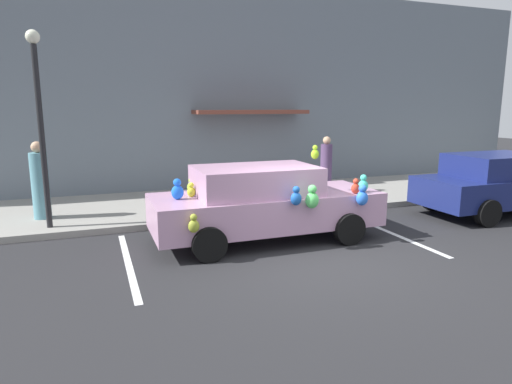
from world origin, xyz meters
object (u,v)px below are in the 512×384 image
object	(u,v)px
pedestrian_walking_past	(40,183)
teddy_bear_on_sidewalk	(263,198)
street_lamp_post	(39,111)
pedestrian_near_shopfront	(326,167)
plush_covered_car	(264,202)
parked_sedan_behind	(500,183)

from	to	relation	value
pedestrian_walking_past	teddy_bear_on_sidewalk	bearing A→B (deg)	-9.12
street_lamp_post	pedestrian_near_shopfront	distance (m)	7.87
street_lamp_post	pedestrian_near_shopfront	xyz separation A→B (m)	(7.55, 1.41, -1.70)
teddy_bear_on_sidewalk	pedestrian_walking_past	distance (m)	5.29
plush_covered_car	teddy_bear_on_sidewalk	xyz separation A→B (m)	(0.80, 2.13, -0.37)
parked_sedan_behind	teddy_bear_on_sidewalk	size ratio (longest dim) A/B	7.55
plush_covered_car	teddy_bear_on_sidewalk	size ratio (longest dim) A/B	7.88
teddy_bear_on_sidewalk	pedestrian_walking_past	bearing A→B (deg)	170.88
street_lamp_post	pedestrian_near_shopfront	size ratio (longest dim) A/B	2.41
street_lamp_post	plush_covered_car	bearing A→B (deg)	-25.98
plush_covered_car	street_lamp_post	world-z (taller)	street_lamp_post
plush_covered_car	pedestrian_walking_past	distance (m)	5.30
plush_covered_car	pedestrian_walking_past	xyz separation A→B (m)	(-4.39, 2.96, 0.18)
parked_sedan_behind	pedestrian_near_shopfront	world-z (taller)	pedestrian_near_shopfront
street_lamp_post	pedestrian_walking_past	world-z (taller)	street_lamp_post
pedestrian_near_shopfront	pedestrian_walking_past	bearing A→B (deg)	-176.38
plush_covered_car	teddy_bear_on_sidewalk	bearing A→B (deg)	69.37
teddy_bear_on_sidewalk	street_lamp_post	xyz separation A→B (m)	(-4.99, -0.09, 2.21)
plush_covered_car	street_lamp_post	xyz separation A→B (m)	(-4.18, 2.04, 1.84)
teddy_bear_on_sidewalk	pedestrian_near_shopfront	distance (m)	2.93
plush_covered_car	parked_sedan_behind	world-z (taller)	plush_covered_car
teddy_bear_on_sidewalk	pedestrian_walking_past	size ratio (longest dim) A/B	0.33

